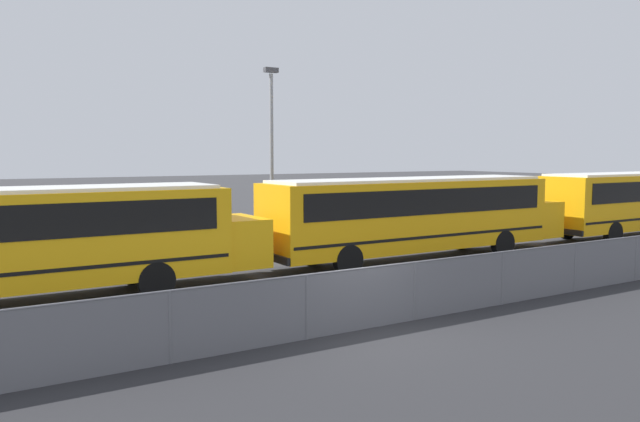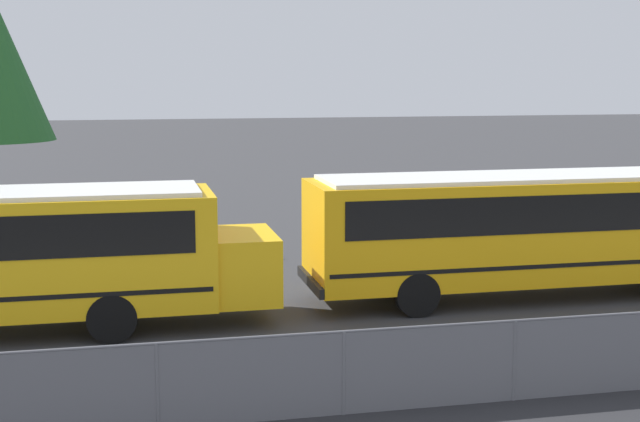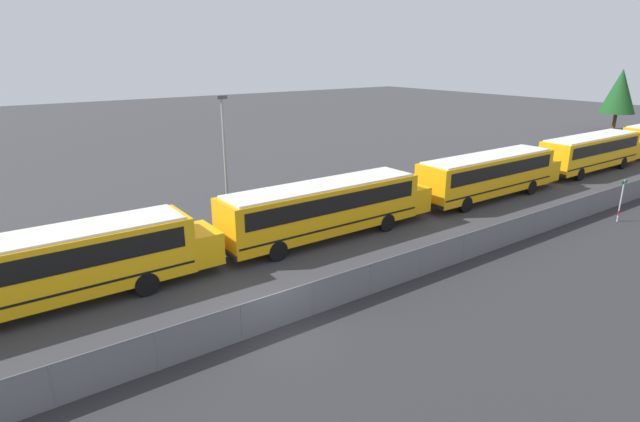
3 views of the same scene
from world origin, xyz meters
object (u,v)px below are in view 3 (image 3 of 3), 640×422
Objects in this scene: school_bus_4 at (327,205)px; school_bus_5 at (490,172)px; school_bus_3 at (48,264)px; street_sign at (621,200)px; light_pole at (225,156)px; tree_0 at (620,91)px; school_bus_6 at (592,150)px.

school_bus_4 is 13.84m from school_bus_5.
street_sign is (29.53, -8.19, -0.47)m from school_bus_3.
light_pole reaches higher than school_bus_5.
light_pole reaches higher than school_bus_4.
tree_0 is at bearing 14.17° from school_bus_5.
school_bus_3 is 11.65m from light_pole.
light_pole is 0.96× the size of tree_0.
school_bus_4 and school_bus_6 have the same top height.
school_bus_4 is at bearing 178.60° from school_bus_5.
school_bus_3 is at bearing 179.53° from school_bus_6.
tree_0 is (38.04, 17.93, 3.67)m from street_sign.
school_bus_3 is 41.62m from school_bus_6.
school_bus_4 is at bearing -0.23° from school_bus_3.
school_bus_6 is 1.69× the size of tree_0.
light_pole is 57.58m from tree_0.
tree_0 is (40.09, 10.12, 3.20)m from school_bus_5.
street_sign is (-12.09, -7.86, -0.47)m from school_bus_6.
tree_0 reaches higher than school_bus_6.
school_bus_6 is 14.42m from street_sign.
street_sign is (2.05, -7.80, -0.47)m from school_bus_5.
school_bus_3 is 1.69× the size of tree_0.
school_bus_4 is 27.97m from school_bus_6.
school_bus_5 is at bearing 104.69° from street_sign.
light_pole is (-19.35, 13.35, 2.76)m from street_sign.
street_sign is 23.67m from light_pole.
school_bus_3 is at bearing 179.77° from school_bus_4.
light_pole is at bearing 123.58° from school_bus_4.
school_bus_4 is 1.00× the size of school_bus_5.
school_bus_4 is at bearing -169.71° from tree_0.
street_sign is 0.33× the size of tree_0.
school_bus_5 and school_bus_6 have the same top height.
school_bus_3 and school_bus_5 have the same top height.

